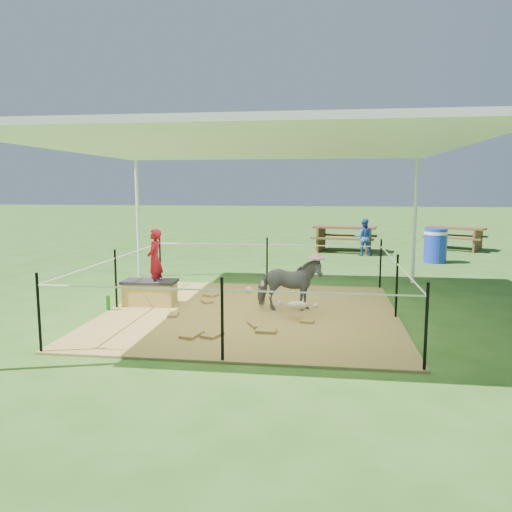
# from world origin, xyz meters

# --- Properties ---
(ground) EXTENTS (90.00, 90.00, 0.00)m
(ground) POSITION_xyz_m (0.00, 0.00, 0.00)
(ground) COLOR #2D5919
(ground) RESTS_ON ground
(hay_patch) EXTENTS (4.60, 4.60, 0.03)m
(hay_patch) POSITION_xyz_m (0.00, 0.00, 0.01)
(hay_patch) COLOR brown
(hay_patch) RESTS_ON ground
(canopy_tent) EXTENTS (6.30, 6.30, 2.90)m
(canopy_tent) POSITION_xyz_m (0.00, 0.00, 2.69)
(canopy_tent) COLOR silver
(canopy_tent) RESTS_ON ground
(rope_fence) EXTENTS (4.54, 4.54, 1.00)m
(rope_fence) POSITION_xyz_m (0.00, -0.00, 0.64)
(rope_fence) COLOR black
(rope_fence) RESTS_ON ground
(straw_bale) EXTENTS (0.86, 0.45, 0.37)m
(straw_bale) POSITION_xyz_m (-1.76, 0.26, 0.22)
(straw_bale) COLOR #A4883B
(straw_bale) RESTS_ON hay_patch
(dark_cloth) EXTENTS (0.92, 0.50, 0.05)m
(dark_cloth) POSITION_xyz_m (-1.76, 0.26, 0.43)
(dark_cloth) COLOR black
(dark_cloth) RESTS_ON straw_bale
(woman) EXTENTS (0.26, 0.38, 1.01)m
(woman) POSITION_xyz_m (-1.66, 0.26, 0.91)
(woman) COLOR #A20F1E
(woman) RESTS_ON straw_bale
(green_bottle) EXTENTS (0.07, 0.07, 0.23)m
(green_bottle) POSITION_xyz_m (-2.31, -0.19, 0.15)
(green_bottle) COLOR #186B17
(green_bottle) RESTS_ON hay_patch
(pony) EXTENTS (1.07, 0.59, 0.86)m
(pony) POSITION_xyz_m (0.60, 0.17, 0.46)
(pony) COLOR #48484D
(pony) RESTS_ON hay_patch
(pink_hat) EXTENTS (0.27, 0.27, 0.12)m
(pink_hat) POSITION_xyz_m (0.60, 0.17, 0.95)
(pink_hat) COLOR pink
(pink_hat) RESTS_ON pony
(foal) EXTENTS (0.90, 0.53, 0.49)m
(foal) POSITION_xyz_m (0.76, -0.33, 0.27)
(foal) COLOR #BCAD8A
(foal) RESTS_ON hay_patch
(trash_barrel) EXTENTS (0.77, 0.77, 0.91)m
(trash_barrel) POSITION_xyz_m (4.09, 6.04, 0.46)
(trash_barrel) COLOR #1833B7
(trash_barrel) RESTS_ON ground
(picnic_table_near) EXTENTS (2.11, 1.68, 0.79)m
(picnic_table_near) POSITION_xyz_m (1.78, 8.10, 0.40)
(picnic_table_near) COLOR #57311D
(picnic_table_near) RESTS_ON ground
(picnic_table_far) EXTENTS (2.12, 1.91, 0.73)m
(picnic_table_far) POSITION_xyz_m (5.35, 9.06, 0.36)
(picnic_table_far) COLOR #51321B
(picnic_table_far) RESTS_ON ground
(distant_person) EXTENTS (0.54, 0.43, 1.09)m
(distant_person) POSITION_xyz_m (2.29, 7.19, 0.54)
(distant_person) COLOR #2E52AD
(distant_person) RESTS_ON ground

